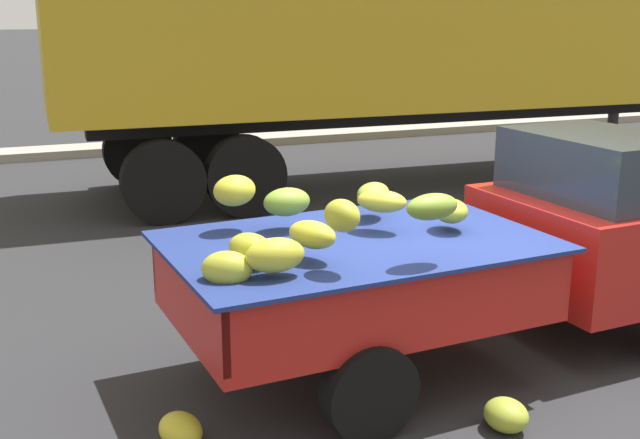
{
  "coord_description": "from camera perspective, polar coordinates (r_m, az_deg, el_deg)",
  "views": [
    {
      "loc": [
        -3.0,
        -4.79,
        2.68
      ],
      "look_at": [
        -0.86,
        0.59,
        1.14
      ],
      "focal_mm": 44.49,
      "sensor_mm": 36.0,
      "label": 1
    }
  ],
  "objects": [
    {
      "name": "pickup_truck",
      "position": [
        6.74,
        16.49,
        -1.18
      ],
      "size": [
        4.81,
        2.0,
        1.7
      ],
      "rotation": [
        0.0,
        0.0,
        0.06
      ],
      "color": "#B21E19",
      "rests_on": "ground"
    },
    {
      "name": "semi_trailer",
      "position": [
        12.73,
        8.98,
        14.14
      ],
      "size": [
        12.07,
        2.96,
        3.95
      ],
      "rotation": [
        0.0,
        0.0,
        -0.03
      ],
      "color": "gold",
      "rests_on": "ground"
    },
    {
      "name": "fallen_banana_bunch_near_tailgate",
      "position": [
        5.25,
        -10.0,
        -14.69
      ],
      "size": [
        0.34,
        0.4,
        0.21
      ],
      "primitive_type": "ellipsoid",
      "rotation": [
        0.0,
        0.0,
        5.03
      ],
      "color": "gold",
      "rests_on": "ground"
    },
    {
      "name": "fallen_banana_bunch_by_wheel",
      "position": [
        5.47,
        13.24,
        -13.53
      ],
      "size": [
        0.32,
        0.35,
        0.22
      ],
      "primitive_type": "ellipsoid",
      "rotation": [
        0.0,
        0.0,
        1.72
      ],
      "color": "#9BAB31",
      "rests_on": "ground"
    },
    {
      "name": "ground",
      "position": [
        6.25,
        9.53,
        -10.66
      ],
      "size": [
        220.0,
        220.0,
        0.0
      ],
      "primitive_type": "plane",
      "color": "#28282B"
    },
    {
      "name": "curb_strip",
      "position": [
        15.91,
        -10.62,
        5.28
      ],
      "size": [
        80.0,
        0.8,
        0.16
      ],
      "primitive_type": "cube",
      "color": "gray",
      "rests_on": "ground"
    }
  ]
}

